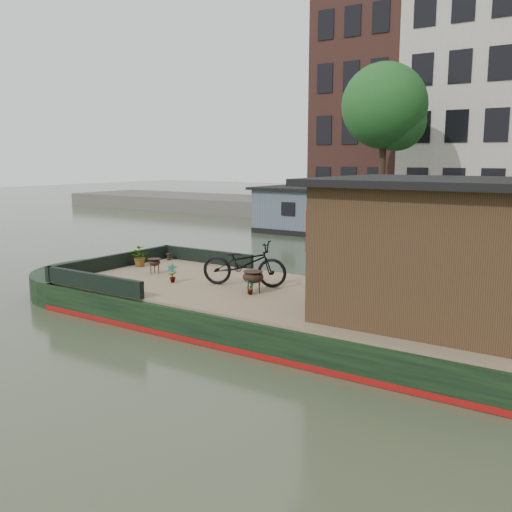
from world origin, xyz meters
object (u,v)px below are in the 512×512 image
Objects in this scene: brazier_front at (253,282)px; dinghy at (345,237)px; bicycle at (244,264)px; cabin at (437,248)px; brazier_rear at (155,266)px; potted_plant_a at (172,273)px.

brazier_front is 0.15× the size of dinghy.
bicycle reaches higher than dinghy.
brazier_front is at bearing -176.09° from cabin.
brazier_rear reaches higher than dinghy.
cabin is 3.81m from brazier_front.
dinghy is at bearing 90.34° from brazier_rear.
brazier_rear is at bearing 153.64° from potted_plant_a.
dinghy is (-2.64, 10.63, -0.82)m from bicycle.
potted_plant_a is 0.14× the size of dinghy.
brazier_front is at bearing 5.26° from potted_plant_a.
bicycle is 2.59m from brazier_rear.
brazier_rear is (-3.12, 0.33, -0.05)m from brazier_front.
brazier_rear is (-1.04, 0.52, -0.03)m from potted_plant_a.
dinghy is at bearing 122.30° from cabin.
bicycle reaches higher than brazier_front.
potted_plant_a reaches higher than brazier_rear.
brazier_front is (0.55, -0.46, -0.26)m from bicycle.
bicycle is 1.68m from potted_plant_a.
brazier_front is 3.14m from brazier_rear.
cabin is 8.65× the size of brazier_front.
brazier_front is at bearing -149.65° from bicycle.
bicycle is at bearing 177.21° from cabin.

